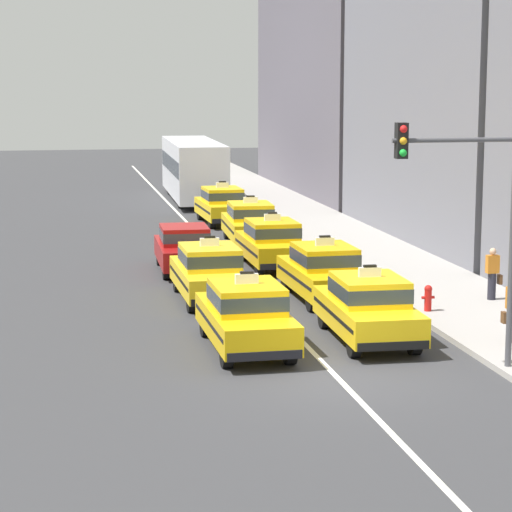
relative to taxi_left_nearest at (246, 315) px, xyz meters
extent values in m
plane|color=#353538|center=(1.54, -2.87, -0.88)|extent=(160.00, 160.00, 0.00)
cube|color=silver|center=(1.54, 17.13, -0.87)|extent=(0.14, 80.00, 0.01)
cube|color=#9E9993|center=(7.14, 12.13, -0.80)|extent=(4.00, 90.00, 0.15)
cylinder|color=black|center=(-0.76, 1.57, -0.56)|extent=(0.25, 0.64, 0.64)
cylinder|color=black|center=(0.72, 1.59, -0.56)|extent=(0.25, 0.64, 0.64)
cylinder|color=black|center=(-0.72, -1.49, -0.56)|extent=(0.25, 0.64, 0.64)
cylinder|color=black|center=(0.76, -1.47, -0.56)|extent=(0.25, 0.64, 0.64)
cube|color=yellow|center=(0.00, 0.05, -0.21)|extent=(1.86, 4.52, 0.70)
cube|color=black|center=(0.00, 0.05, -0.16)|extent=(1.87, 4.16, 0.10)
cube|color=yellow|center=(0.00, -0.10, 0.46)|extent=(1.63, 2.12, 0.64)
cube|color=#2D3842|center=(0.00, -0.10, 0.46)|extent=(1.65, 2.14, 0.35)
cube|color=white|center=(0.00, -0.10, 0.90)|extent=(0.56, 0.13, 0.24)
cube|color=black|center=(0.00, -0.10, 1.05)|extent=(0.32, 0.11, 0.06)
cube|color=black|center=(-0.03, 2.26, -0.46)|extent=(1.71, 0.16, 0.20)
cube|color=black|center=(0.03, -2.16, -0.46)|extent=(1.71, 0.16, 0.20)
cylinder|color=black|center=(-0.77, 7.56, -0.56)|extent=(0.25, 0.64, 0.64)
cylinder|color=black|center=(0.70, 7.57, -0.56)|extent=(0.25, 0.64, 0.64)
cylinder|color=black|center=(-0.74, 4.50, -0.56)|extent=(0.25, 0.64, 0.64)
cylinder|color=black|center=(0.74, 4.51, -0.56)|extent=(0.25, 0.64, 0.64)
cube|color=yellow|center=(-0.02, 6.03, -0.21)|extent=(1.85, 4.52, 0.70)
cube|color=black|center=(-0.02, 6.03, -0.16)|extent=(1.86, 4.16, 0.10)
cube|color=yellow|center=(-0.02, 5.88, 0.46)|extent=(1.62, 2.12, 0.64)
cube|color=#2D3842|center=(-0.02, 5.88, 0.46)|extent=(1.64, 2.14, 0.35)
cube|color=white|center=(-0.02, 5.88, 0.90)|extent=(0.56, 0.13, 0.24)
cube|color=black|center=(-0.02, 5.88, 1.05)|extent=(0.32, 0.11, 0.06)
cube|color=black|center=(-0.04, 8.24, -0.46)|extent=(1.71, 0.16, 0.20)
cube|color=black|center=(0.00, 3.82, -0.46)|extent=(1.71, 0.16, 0.20)
cylinder|color=black|center=(-0.82, 12.49, -0.56)|extent=(0.26, 0.65, 0.64)
cylinder|color=black|center=(0.62, 12.45, -0.56)|extent=(0.26, 0.65, 0.64)
cylinder|color=black|center=(-0.90, 9.65, -0.56)|extent=(0.26, 0.65, 0.64)
cylinder|color=black|center=(0.54, 9.61, -0.56)|extent=(0.26, 0.65, 0.64)
cube|color=maroon|center=(-0.14, 11.05, -0.23)|extent=(1.88, 4.35, 0.66)
cube|color=maroon|center=(-0.14, 10.95, 0.40)|extent=(1.61, 1.94, 0.60)
cube|color=#2D3842|center=(-0.14, 10.95, 0.40)|extent=(1.63, 1.96, 0.33)
cylinder|color=black|center=(2.45, 1.92, -0.56)|extent=(0.25, 0.65, 0.64)
cylinder|color=black|center=(3.93, 1.88, -0.56)|extent=(0.25, 0.65, 0.64)
cylinder|color=black|center=(2.38, -1.14, -0.56)|extent=(0.25, 0.65, 0.64)
cylinder|color=black|center=(3.86, -1.18, -0.56)|extent=(0.25, 0.65, 0.64)
cube|color=yellow|center=(3.16, 0.37, -0.21)|extent=(1.90, 4.54, 0.70)
cube|color=black|center=(3.16, 0.37, -0.16)|extent=(1.91, 4.18, 0.10)
cube|color=yellow|center=(3.15, 0.22, 0.46)|extent=(1.65, 2.13, 0.64)
cube|color=#2D3842|center=(3.15, 0.22, 0.46)|extent=(1.67, 2.16, 0.35)
cube|color=white|center=(3.15, 0.22, 0.90)|extent=(0.56, 0.13, 0.24)
cube|color=black|center=(3.15, 0.22, 1.05)|extent=(0.32, 0.12, 0.06)
cube|color=black|center=(3.20, 2.58, -0.46)|extent=(1.71, 0.18, 0.20)
cube|color=black|center=(3.11, -1.84, -0.46)|extent=(1.71, 0.18, 0.20)
cylinder|color=black|center=(2.55, 7.02, -0.56)|extent=(0.25, 0.64, 0.64)
cylinder|color=black|center=(4.03, 7.05, -0.56)|extent=(0.25, 0.64, 0.64)
cylinder|color=black|center=(2.61, 3.96, -0.56)|extent=(0.25, 0.64, 0.64)
cylinder|color=black|center=(4.09, 3.99, -0.56)|extent=(0.25, 0.64, 0.64)
cube|color=yellow|center=(3.32, 5.50, -0.21)|extent=(1.89, 4.53, 0.70)
cube|color=black|center=(3.32, 5.50, -0.16)|extent=(1.90, 4.17, 0.10)
cube|color=yellow|center=(3.32, 5.35, 0.46)|extent=(1.64, 2.13, 0.64)
cube|color=#2D3842|center=(3.32, 5.35, 0.46)|extent=(1.66, 2.15, 0.35)
cube|color=white|center=(3.32, 5.35, 0.90)|extent=(0.56, 0.13, 0.24)
cube|color=black|center=(3.32, 5.35, 1.05)|extent=(0.32, 0.12, 0.06)
cube|color=black|center=(3.28, 7.71, -0.46)|extent=(1.71, 0.17, 0.20)
cube|color=black|center=(3.36, 3.29, -0.46)|extent=(1.71, 0.17, 0.20)
cylinder|color=black|center=(2.20, 12.84, -0.56)|extent=(0.24, 0.64, 0.64)
cylinder|color=black|center=(3.67, 12.85, -0.56)|extent=(0.24, 0.64, 0.64)
cylinder|color=black|center=(2.22, 9.78, -0.56)|extent=(0.24, 0.64, 0.64)
cylinder|color=black|center=(3.69, 9.79, -0.56)|extent=(0.24, 0.64, 0.64)
cube|color=yellow|center=(2.95, 11.31, -0.21)|extent=(1.83, 4.51, 0.70)
cube|color=black|center=(2.95, 11.31, -0.16)|extent=(1.85, 4.15, 0.10)
cube|color=yellow|center=(2.95, 11.16, 0.46)|extent=(1.61, 2.11, 0.64)
cube|color=#2D3842|center=(2.95, 11.16, 0.46)|extent=(1.63, 2.13, 0.35)
cube|color=white|center=(2.95, 11.16, 0.90)|extent=(0.56, 0.12, 0.24)
cube|color=black|center=(2.95, 11.16, 1.05)|extent=(0.32, 0.11, 0.06)
cube|color=black|center=(2.93, 13.52, -0.46)|extent=(1.71, 0.15, 0.20)
cube|color=black|center=(2.96, 9.10, -0.46)|extent=(1.71, 0.15, 0.20)
cylinder|color=black|center=(2.52, 18.32, -0.56)|extent=(0.27, 0.65, 0.64)
cylinder|color=black|center=(4.00, 18.26, -0.56)|extent=(0.27, 0.65, 0.64)
cylinder|color=black|center=(2.39, 15.27, -0.56)|extent=(0.27, 0.65, 0.64)
cylinder|color=black|center=(3.86, 15.20, -0.56)|extent=(0.27, 0.65, 0.64)
cube|color=yellow|center=(3.19, 16.76, -0.21)|extent=(2.00, 4.57, 0.70)
cube|color=black|center=(3.19, 16.76, -0.16)|extent=(2.00, 4.22, 0.10)
cube|color=yellow|center=(3.19, 16.61, 0.46)|extent=(1.69, 2.17, 0.64)
cube|color=#2D3842|center=(3.19, 16.61, 0.46)|extent=(1.71, 2.19, 0.35)
cube|color=white|center=(3.19, 16.61, 0.90)|extent=(0.56, 0.14, 0.24)
cube|color=black|center=(3.19, 16.61, 1.05)|extent=(0.32, 0.12, 0.06)
cube|color=black|center=(3.29, 18.97, -0.46)|extent=(1.71, 0.21, 0.20)
cube|color=black|center=(3.10, 14.55, -0.46)|extent=(1.71, 0.21, 0.20)
cylinder|color=black|center=(2.26, 24.52, -0.56)|extent=(0.26, 0.65, 0.64)
cylinder|color=black|center=(3.74, 24.56, -0.56)|extent=(0.26, 0.65, 0.64)
cylinder|color=black|center=(2.36, 21.46, -0.56)|extent=(0.26, 0.65, 0.64)
cylinder|color=black|center=(3.83, 21.50, -0.56)|extent=(0.26, 0.65, 0.64)
cube|color=yellow|center=(3.05, 23.01, -0.21)|extent=(1.93, 4.55, 0.70)
cube|color=black|center=(3.05, 23.01, -0.16)|extent=(1.94, 4.19, 0.10)
cube|color=yellow|center=(3.05, 22.86, 0.46)|extent=(1.66, 2.15, 0.64)
cube|color=#2D3842|center=(3.05, 22.86, 0.46)|extent=(1.68, 2.17, 0.35)
cube|color=white|center=(3.05, 22.86, 0.90)|extent=(0.56, 0.14, 0.24)
cube|color=black|center=(3.05, 22.86, 1.05)|extent=(0.32, 0.12, 0.06)
cube|color=black|center=(2.98, 25.22, -0.46)|extent=(1.71, 0.19, 0.20)
cube|color=black|center=(3.11, 20.80, -0.46)|extent=(1.71, 0.19, 0.20)
cylinder|color=black|center=(2.10, 36.01, -0.56)|extent=(0.26, 0.65, 0.64)
cylinder|color=black|center=(4.10, 35.96, -0.56)|extent=(0.26, 0.65, 0.64)
cylinder|color=black|center=(1.92, 29.29, -0.56)|extent=(0.26, 0.65, 0.64)
cylinder|color=black|center=(3.91, 29.24, -0.56)|extent=(0.26, 0.65, 0.64)
cube|color=silver|center=(3.01, 32.62, 0.89)|extent=(2.81, 11.27, 2.90)
cube|color=#2D3842|center=(3.01, 32.62, 1.14)|extent=(2.82, 10.82, 0.84)
cube|color=black|center=(3.16, 38.17, 2.09)|extent=(2.13, 0.14, 0.36)
cube|color=brown|center=(6.19, -1.02, -0.10)|extent=(0.10, 0.20, 0.28)
cylinder|color=#23232D|center=(7.98, 3.93, -0.34)|extent=(0.24, 0.24, 0.78)
cube|color=orange|center=(7.98, 3.93, 0.32)|extent=(0.36, 0.22, 0.53)
sphere|color=tan|center=(7.98, 3.93, 0.69)|extent=(0.20, 0.20, 0.20)
cube|color=brown|center=(8.22, 3.93, -0.14)|extent=(0.10, 0.20, 0.28)
cylinder|color=red|center=(5.62, 2.79, -0.43)|extent=(0.20, 0.20, 0.60)
sphere|color=red|center=(5.62, 2.79, -0.11)|extent=(0.22, 0.22, 0.22)
cylinder|color=red|center=(5.49, 2.79, -0.35)|extent=(0.10, 0.08, 0.08)
cylinder|color=red|center=(5.75, 2.79, -0.35)|extent=(0.10, 0.08, 0.08)
cylinder|color=#47474C|center=(5.39, -3.09, 1.87)|extent=(0.14, 0.14, 5.50)
cylinder|color=#47474C|center=(3.99, -3.09, 4.32)|extent=(2.80, 0.10, 0.10)
cube|color=black|center=(2.79, -3.09, 4.32)|extent=(0.24, 0.24, 0.76)
sphere|color=red|center=(2.79, -3.22, 4.57)|extent=(0.16, 0.16, 0.16)
sphere|color=orange|center=(2.79, -3.22, 4.32)|extent=(0.16, 0.16, 0.16)
sphere|color=green|center=(2.79, -3.22, 4.07)|extent=(0.16, 0.16, 0.16)
camera|label=1|loc=(-4.50, -24.93, 5.60)|focal=75.50mm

